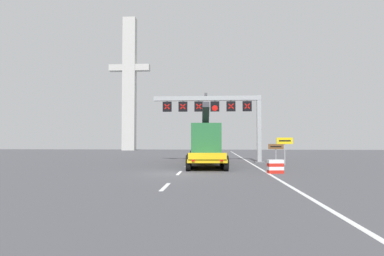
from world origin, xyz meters
TOP-DOWN VIEW (x-y plane):
  - ground at (0.00, 0.00)m, footprint 112.00×112.00m
  - lane_markings at (0.33, 16.62)m, footprint 0.20×47.85m
  - edge_line_right at (6.20, 12.00)m, footprint 0.20×63.00m
  - overhead_lane_gantry at (3.28, 11.32)m, footprint 11.02×0.90m
  - heavy_haul_truck_yellow at (1.83, 9.35)m, footprint 3.57×14.15m
  - exit_sign_yellow at (9.05, 8.47)m, footprint 1.44×0.15m
  - tourist_info_sign_brown at (8.83, 11.42)m, footprint 1.49×0.15m
  - crash_barrier_striped at (6.70, 0.63)m, footprint 1.06×0.63m
  - bridge_pylon_distant at (-15.81, 49.14)m, footprint 9.00×2.00m

SIDE VIEW (x-z plane):
  - ground at x=0.00m, z-range 0.00..0.00m
  - edge_line_right at x=6.20m, z-range 0.00..0.01m
  - lane_markings at x=0.33m, z-range 0.00..0.01m
  - crash_barrier_striped at x=6.70m, z-range 0.00..0.90m
  - tourist_info_sign_brown at x=8.83m, z-range 0.47..2.30m
  - exit_sign_yellow at x=9.05m, z-range 0.63..3.07m
  - heavy_haul_truck_yellow at x=1.83m, z-range -0.66..4.64m
  - overhead_lane_gantry at x=3.28m, z-range 1.89..8.85m
  - bridge_pylon_distant at x=-15.81m, z-range 0.39..29.93m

